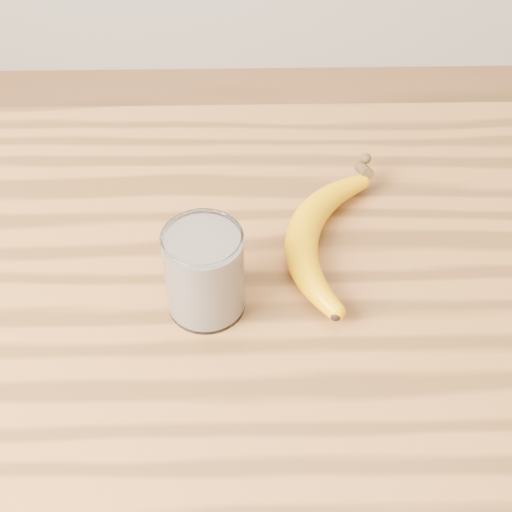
{
  "coord_description": "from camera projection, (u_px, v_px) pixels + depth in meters",
  "views": [
    {
      "loc": [
        -0.02,
        -0.51,
        1.51
      ],
      "look_at": [
        -0.01,
        0.05,
        0.93
      ],
      "focal_mm": 50.0,
      "sensor_mm": 36.0,
      "label": 1
    }
  ],
  "objects": [
    {
      "name": "table",
      "position": [
        266.0,
        375.0,
        0.89
      ],
      "size": [
        1.2,
        0.8,
        0.9
      ],
      "color": "#985E2B",
      "rests_on": "ground"
    },
    {
      "name": "smoothie_glass",
      "position": [
        205.0,
        272.0,
        0.76
      ],
      "size": [
        0.09,
        0.09,
        0.11
      ],
      "color": "white",
      "rests_on": "table"
    },
    {
      "name": "banana",
      "position": [
        302.0,
        233.0,
        0.85
      ],
      "size": [
        0.2,
        0.35,
        0.04
      ],
      "primitive_type": null,
      "rotation": [
        0.0,
        0.0,
        -0.25
      ],
      "color": "#E29B00",
      "rests_on": "table"
    }
  ]
}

